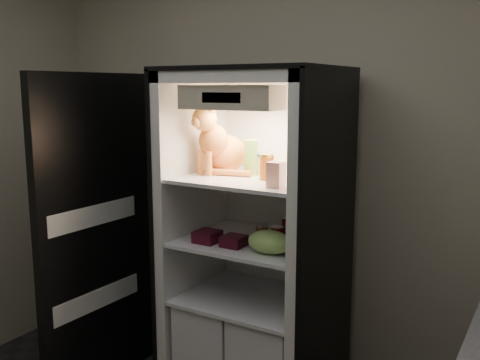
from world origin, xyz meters
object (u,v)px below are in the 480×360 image
at_px(salsa_jar, 267,167).
at_px(cream_carton, 276,175).
at_px(refrigerator, 257,262).
at_px(condiment_jar, 262,233).
at_px(grape_bag, 270,242).
at_px(tabby_cat, 220,146).
at_px(soda_can_c, 277,238).
at_px(pepper_jar, 311,160).
at_px(berry_box_right, 234,241).
at_px(berry_box_left, 207,237).
at_px(mayo_tub, 264,164).
at_px(soda_can_a, 287,228).
at_px(soda_can_b, 294,233).
at_px(parmesan_shaker, 251,157).

xyz_separation_m(salsa_jar, cream_carton, (0.14, -0.16, -0.01)).
bearing_deg(cream_carton, refrigerator, 133.77).
distance_m(condiment_jar, grape_bag, 0.21).
xyz_separation_m(tabby_cat, grape_bag, (0.42, -0.19, -0.45)).
bearing_deg(condiment_jar, cream_carton, -47.44).
distance_m(cream_carton, soda_can_c, 0.37).
bearing_deg(pepper_jar, salsa_jar, -144.99).
height_order(soda_can_c, berry_box_right, soda_can_c).
distance_m(refrigerator, salsa_jar, 0.58).
height_order(refrigerator, cream_carton, refrigerator).
distance_m(pepper_jar, berry_box_left, 0.69).
bearing_deg(berry_box_left, mayo_tub, 54.92).
relative_size(mayo_tub, berry_box_right, 1.01).
bearing_deg(soda_can_a, refrigerator, -153.62).
distance_m(mayo_tub, berry_box_left, 0.51).
distance_m(refrigerator, condiment_jar, 0.21).
bearing_deg(salsa_jar, soda_can_c, -28.34).
distance_m(soda_can_b, grape_bag, 0.22).
height_order(tabby_cat, salsa_jar, tabby_cat).
height_order(parmesan_shaker, berry_box_right, parmesan_shaker).
relative_size(pepper_jar, condiment_jar, 2.21).
bearing_deg(mayo_tub, soda_can_b, -13.59).
xyz_separation_m(soda_can_c, berry_box_right, (-0.22, -0.08, -0.03)).
relative_size(pepper_jar, berry_box_right, 1.82).
distance_m(refrigerator, grape_bag, 0.36).
height_order(pepper_jar, soda_can_c, pepper_jar).
bearing_deg(soda_can_c, parmesan_shaker, 149.55).
relative_size(grape_bag, berry_box_left, 1.85).
height_order(tabby_cat, condiment_jar, tabby_cat).
bearing_deg(soda_can_b, salsa_jar, -143.56).
bearing_deg(berry_box_right, refrigerator, 84.77).
distance_m(refrigerator, soda_can_a, 0.27).
relative_size(parmesan_shaker, cream_carton, 1.57).
distance_m(condiment_jar, berry_box_right, 0.18).
distance_m(parmesan_shaker, berry_box_left, 0.49).
relative_size(soda_can_b, grape_bag, 0.48).
xyz_separation_m(refrigerator, tabby_cat, (-0.23, -0.03, 0.65)).
distance_m(cream_carton, berry_box_right, 0.47).
xyz_separation_m(refrigerator, cream_carton, (0.25, -0.26, 0.56)).
height_order(parmesan_shaker, soda_can_a, parmesan_shaker).
xyz_separation_m(parmesan_shaker, soda_can_c, (0.24, -0.14, -0.39)).
bearing_deg(tabby_cat, mayo_tub, 31.22).
bearing_deg(berry_box_right, cream_carton, -8.55).
bearing_deg(berry_box_left, berry_box_right, 2.87).
bearing_deg(tabby_cat, refrigerator, 19.98).
relative_size(parmesan_shaker, soda_can_a, 1.67).
bearing_deg(soda_can_b, pepper_jar, 32.38).
xyz_separation_m(grape_bag, berry_box_left, (-0.38, -0.00, -0.03)).
xyz_separation_m(tabby_cat, salsa_jar, (0.33, -0.06, -0.09)).
distance_m(grape_bag, berry_box_right, 0.22).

